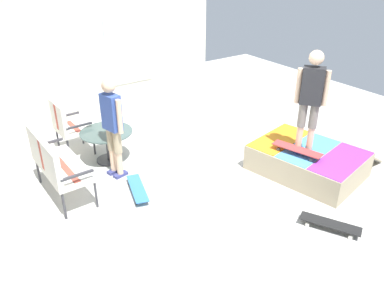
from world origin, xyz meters
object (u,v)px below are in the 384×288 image
object	(u,v)px
person_skater	(311,96)
skateboard_by_bench	(138,189)
skateboard_on_ramp	(297,149)
patio_table	(107,140)
patio_bench	(54,161)
person_watching	(112,121)
skateboard_spare	(330,224)
patio_chair_near_house	(67,123)
skate_ramp	(308,160)

from	to	relation	value
person_skater	skateboard_by_bench	world-z (taller)	person_skater
skateboard_by_bench	skateboard_on_ramp	distance (m)	2.59
patio_table	person_skater	xyz separation A→B (m)	(-2.27, -2.40, 0.99)
patio_bench	person_skater	bearing A→B (deg)	-115.54
patio_bench	patio_table	xyz separation A→B (m)	(0.61, -1.08, -0.21)
person_watching	patio_table	bearing A→B (deg)	-8.96
skateboard_spare	patio_bench	bearing A→B (deg)	43.91
patio_bench	person_watching	distance (m)	1.06
skateboard_by_bench	skateboard_on_ramp	size ratio (longest dim) A/B	1.00
skateboard_by_bench	skateboard_on_ramp	bearing A→B (deg)	-114.88
person_skater	person_watching	bearing A→B (deg)	54.70
patio_chair_near_house	skateboard_on_ramp	world-z (taller)	patio_chair_near_house
skateboard_by_bench	person_watching	bearing A→B (deg)	1.31
patio_chair_near_house	skateboard_by_bench	xyz separation A→B (m)	(-1.83, -0.40, -0.53)
person_skater	skateboard_spare	world-z (taller)	person_skater
patio_chair_near_house	person_watching	bearing A→B (deg)	-161.16
patio_bench	skateboard_by_bench	world-z (taller)	patio_bench
skateboard_spare	patio_table	bearing A→B (deg)	25.68
patio_chair_near_house	skateboard_by_bench	size ratio (longest dim) A/B	1.24
patio_chair_near_house	person_watching	distance (m)	1.25
person_skater	skateboard_by_bench	distance (m)	2.99
patio_table	person_watching	distance (m)	0.76
skate_ramp	patio_chair_near_house	xyz separation A→B (m)	(2.89, 3.06, 0.39)
patio_bench	skateboard_on_ramp	world-z (taller)	patio_bench
patio_bench	person_skater	distance (m)	3.94
skateboard_by_bench	skateboard_spare	distance (m)	2.83
skate_ramp	person_skater	bearing A→B (deg)	92.81
skateboard_by_bench	patio_chair_near_house	bearing A→B (deg)	12.44
skate_ramp	skateboard_spare	distance (m)	1.51
patio_chair_near_house	person_watching	size ratio (longest dim) A/B	0.61
skateboard_spare	skate_ramp	bearing A→B (deg)	-38.01
patio_chair_near_house	skateboard_spare	bearing A→B (deg)	-152.43
person_watching	skateboard_spare	bearing A→B (deg)	-149.37
patio_table	skateboard_spare	size ratio (longest dim) A/B	1.12
skate_ramp	patio_chair_near_house	size ratio (longest dim) A/B	2.09
skateboard_spare	person_skater	bearing A→B (deg)	-32.29
skate_ramp	person_skater	world-z (taller)	person_skater
person_watching	person_skater	world-z (taller)	person_skater
patio_table	skateboard_by_bench	distance (m)	1.25
skateboard_on_ramp	skate_ramp	bearing A→B (deg)	-87.61
skate_ramp	skateboard_spare	size ratio (longest dim) A/B	2.66
patio_table	skateboard_on_ramp	xyz separation A→B (m)	(-2.28, -2.25, 0.13)
person_watching	skateboard_spare	distance (m)	3.53
patio_table	person_skater	world-z (taller)	person_skater
skateboard_by_bench	skateboard_spare	bearing A→B (deg)	-142.47
patio_bench	skateboard_by_bench	distance (m)	1.29
patio_chair_near_house	skateboard_on_ramp	xyz separation A→B (m)	(-2.90, -2.71, -0.08)
patio_chair_near_house	person_skater	xyz separation A→B (m)	(-2.90, -2.87, 0.79)
person_watching	skateboard_on_ramp	distance (m)	2.95
skate_ramp	person_watching	size ratio (longest dim) A/B	1.29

